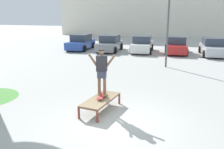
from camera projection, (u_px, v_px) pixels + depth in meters
ground_plane at (115, 124)px, 7.74m from camera, size 120.00×120.00×0.00m
skate_box at (101, 100)px, 8.68m from camera, size 1.03×1.99×0.46m
skateboard at (102, 96)px, 8.76m from camera, size 0.24×0.81×0.09m
skater at (102, 69)px, 8.52m from camera, size 1.00×0.30×1.69m
car_blue at (81, 42)px, 23.84m from camera, size 2.06×4.27×1.50m
car_grey at (110, 44)px, 22.83m from camera, size 2.00×4.24×1.50m
car_white at (142, 45)px, 22.27m from camera, size 2.10×4.29×1.50m
car_red at (176, 45)px, 21.57m from camera, size 2.13×4.30×1.50m
car_silver at (213, 47)px, 20.39m from camera, size 2.12×4.30×1.50m
light_post at (169, 8)px, 15.14m from camera, size 0.36×0.36×5.83m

